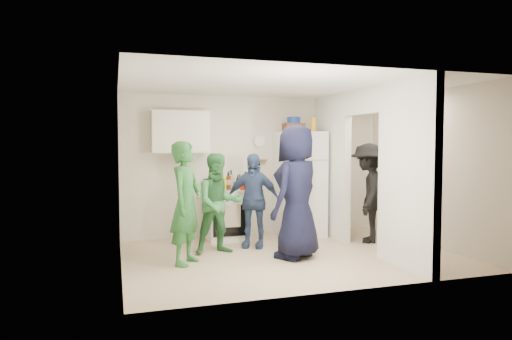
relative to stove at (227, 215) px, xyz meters
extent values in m
plane|color=tan|center=(0.63, -1.37, -0.43)|extent=(4.80, 4.80, 0.00)
plane|color=silver|center=(0.63, 0.33, 0.82)|extent=(4.80, 0.00, 4.80)
plane|color=silver|center=(0.63, -3.07, 0.82)|extent=(4.80, 0.00, 4.80)
plane|color=silver|center=(-1.77, -1.37, 0.82)|extent=(0.00, 3.40, 3.40)
plane|color=silver|center=(3.03, -1.37, 0.82)|extent=(0.00, 3.40, 3.40)
plane|color=white|center=(0.63, -1.37, 2.07)|extent=(4.80, 4.80, 0.00)
cube|color=silver|center=(1.83, -0.27, 0.82)|extent=(0.12, 1.20, 2.50)
cube|color=silver|center=(1.83, -2.47, 0.82)|extent=(0.12, 1.20, 2.50)
cube|color=silver|center=(1.83, -1.37, 1.87)|extent=(0.12, 1.00, 0.40)
cube|color=white|center=(0.00, 0.00, 0.00)|extent=(0.73, 0.61, 0.87)
cube|color=silver|center=(-0.77, 0.15, 1.42)|extent=(0.95, 0.34, 0.70)
cube|color=white|center=(1.32, -0.03, 0.50)|extent=(0.77, 0.75, 1.86)
cube|color=brown|center=(1.22, 0.02, 1.51)|extent=(0.35, 0.25, 0.15)
cylinder|color=navy|center=(1.22, 0.02, 1.64)|extent=(0.24, 0.24, 0.11)
cylinder|color=#FFAB15|center=(1.54, -0.13, 1.56)|extent=(0.09, 0.09, 0.25)
cylinder|color=white|center=(0.68, 0.31, 1.27)|extent=(0.22, 0.02, 0.22)
cube|color=olive|center=(0.63, 0.28, 0.92)|extent=(0.35, 0.08, 0.03)
cube|color=black|center=(3.01, -1.17, 1.22)|extent=(0.03, 0.70, 0.80)
cube|color=white|center=(2.99, -1.17, 1.22)|extent=(0.04, 0.76, 0.86)
cube|color=white|center=(2.97, -1.17, 1.57)|extent=(0.04, 0.82, 0.18)
cylinder|color=yellow|center=(-0.12, -0.22, 0.56)|extent=(0.09, 0.09, 0.25)
cylinder|color=red|center=(0.22, -0.20, 0.49)|extent=(0.09, 0.09, 0.12)
imported|color=#2E7539|center=(-0.91, -1.39, 0.41)|extent=(0.67, 0.73, 1.68)
imported|color=#38813E|center=(-0.36, -0.92, 0.32)|extent=(0.78, 0.63, 1.51)
imported|color=#344971|center=(0.25, -0.67, 0.31)|extent=(0.94, 0.75, 1.50)
imported|color=black|center=(0.66, -1.52, 0.53)|extent=(1.12, 1.05, 1.92)
imported|color=black|center=(2.21, -0.87, 0.40)|extent=(1.09, 1.24, 1.66)
cylinder|color=brown|center=(-0.28, 0.11, 0.59)|extent=(0.06, 0.06, 0.31)
cylinder|color=#1C5426|center=(-0.20, -0.09, 0.57)|extent=(0.07, 0.07, 0.28)
cylinder|color=#B3BCC2|center=(-0.10, 0.16, 0.57)|extent=(0.06, 0.06, 0.28)
cylinder|color=maroon|center=(0.01, -0.06, 0.59)|extent=(0.06, 0.06, 0.32)
cylinder|color=#A2ADB4|center=(0.11, 0.18, 0.59)|extent=(0.08, 0.08, 0.32)
cylinder|color=#143714|center=(0.19, 0.02, 0.56)|extent=(0.06, 0.06, 0.25)
cylinder|color=olive|center=(0.26, 0.15, 0.56)|extent=(0.07, 0.07, 0.25)
cylinder|color=silver|center=(-0.31, -0.13, 0.58)|extent=(0.07, 0.07, 0.30)
cylinder|color=#593C0F|center=(0.03, 0.08, 0.57)|extent=(0.08, 0.08, 0.28)
cylinder|color=#1B4D1A|center=(0.29, -0.12, 0.59)|extent=(0.08, 0.08, 0.31)
camera|label=1|loc=(-1.83, -7.57, 1.21)|focal=32.00mm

